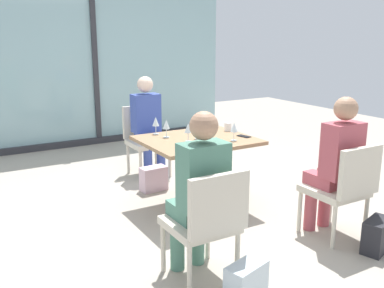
# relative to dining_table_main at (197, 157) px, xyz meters

# --- Properties ---
(ground_plane) EXTENTS (12.00, 12.00, 0.00)m
(ground_plane) POSITION_rel_dining_table_main_xyz_m (0.00, 0.00, -0.54)
(ground_plane) COLOR #A89E8E
(window_wall_backdrop) EXTENTS (4.62, 0.10, 2.70)m
(window_wall_backdrop) POSITION_rel_dining_table_main_xyz_m (0.00, 3.20, 0.68)
(window_wall_backdrop) COLOR #90B7BC
(window_wall_backdrop) RESTS_ON ground_plane
(dining_table_main) EXTENTS (1.10, 0.93, 0.73)m
(dining_table_main) POSITION_rel_dining_table_main_xyz_m (0.00, 0.00, 0.00)
(dining_table_main) COLOR #997551
(dining_table_main) RESTS_ON ground_plane
(chair_near_window) EXTENTS (0.46, 0.51, 0.87)m
(chair_near_window) POSITION_rel_dining_table_main_xyz_m (0.00, 1.30, -0.04)
(chair_near_window) COLOR beige
(chair_near_window) RESTS_ON ground_plane
(chair_front_left) EXTENTS (0.46, 0.50, 0.87)m
(chair_front_left) POSITION_rel_dining_table_main_xyz_m (-0.70, -1.30, -0.04)
(chair_front_left) COLOR beige
(chair_front_left) RESTS_ON ground_plane
(chair_front_right) EXTENTS (0.46, 0.50, 0.87)m
(chair_front_right) POSITION_rel_dining_table_main_xyz_m (0.70, -1.30, -0.04)
(chair_front_right) COLOR beige
(chair_front_right) RESTS_ON ground_plane
(person_near_window) EXTENTS (0.34, 0.39, 1.26)m
(person_near_window) POSITION_rel_dining_table_main_xyz_m (-0.00, 1.19, 0.16)
(person_near_window) COLOR #384C9E
(person_near_window) RESTS_ON ground_plane
(person_front_left) EXTENTS (0.34, 0.39, 1.26)m
(person_front_left) POSITION_rel_dining_table_main_xyz_m (-0.70, -1.19, 0.16)
(person_front_left) COLOR #4C7F6B
(person_front_left) RESTS_ON ground_plane
(person_front_right) EXTENTS (0.34, 0.39, 1.26)m
(person_front_right) POSITION_rel_dining_table_main_xyz_m (0.70, -1.19, 0.16)
(person_front_right) COLOR #B24C56
(person_front_right) RESTS_ON ground_plane
(wine_glass_0) EXTENTS (0.07, 0.07, 0.18)m
(wine_glass_0) POSITION_rel_dining_table_main_xyz_m (0.27, -0.26, 0.33)
(wine_glass_0) COLOR silver
(wine_glass_0) RESTS_ON dining_table_main
(wine_glass_1) EXTENTS (0.07, 0.07, 0.18)m
(wine_glass_1) POSITION_rel_dining_table_main_xyz_m (-0.24, 0.20, 0.33)
(wine_glass_1) COLOR silver
(wine_glass_1) RESTS_ON dining_table_main
(wine_glass_2) EXTENTS (0.07, 0.07, 0.18)m
(wine_glass_2) POSITION_rel_dining_table_main_xyz_m (0.14, 0.21, 0.33)
(wine_glass_2) COLOR silver
(wine_glass_2) RESTS_ON dining_table_main
(wine_glass_3) EXTENTS (0.07, 0.07, 0.18)m
(wine_glass_3) POSITION_rel_dining_table_main_xyz_m (0.06, -0.20, 0.33)
(wine_glass_3) COLOR silver
(wine_glass_3) RESTS_ON dining_table_main
(wine_glass_4) EXTENTS (0.07, 0.07, 0.18)m
(wine_glass_4) POSITION_rel_dining_table_main_xyz_m (-0.14, -0.07, 0.33)
(wine_glass_4) COLOR silver
(wine_glass_4) RESTS_ON dining_table_main
(wine_glass_5) EXTENTS (0.07, 0.07, 0.18)m
(wine_glass_5) POSITION_rel_dining_table_main_xyz_m (-0.27, 0.39, 0.33)
(wine_glass_5) COLOR silver
(wine_glass_5) RESTS_ON dining_table_main
(wine_glass_6) EXTENTS (0.07, 0.07, 0.18)m
(wine_glass_6) POSITION_rel_dining_table_main_xyz_m (-0.00, -0.02, 0.33)
(wine_glass_6) COLOR silver
(wine_glass_6) RESTS_ON dining_table_main
(coffee_cup) EXTENTS (0.08, 0.08, 0.09)m
(coffee_cup) POSITION_rel_dining_table_main_xyz_m (0.48, 0.14, 0.24)
(coffee_cup) COLOR white
(coffee_cup) RESTS_ON dining_table_main
(cell_phone_on_table) EXTENTS (0.10, 0.16, 0.01)m
(cell_phone_on_table) POSITION_rel_dining_table_main_xyz_m (0.46, -0.18, 0.20)
(cell_phone_on_table) COLOR black
(cell_phone_on_table) RESTS_ON dining_table_main
(handbag_0) EXTENTS (0.31, 0.18, 0.28)m
(handbag_0) POSITION_rel_dining_table_main_xyz_m (-0.19, 0.65, -0.40)
(handbag_0) COLOR beige
(handbag_0) RESTS_ON ground_plane
(handbag_1) EXTENTS (0.33, 0.24, 0.28)m
(handbag_1) POSITION_rel_dining_table_main_xyz_m (-0.59, -1.64, -0.40)
(handbag_1) COLOR silver
(handbag_1) RESTS_ON ground_plane
(handbag_2) EXTENTS (0.33, 0.24, 0.28)m
(handbag_2) POSITION_rel_dining_table_main_xyz_m (0.78, -1.61, -0.40)
(handbag_2) COLOR #232328
(handbag_2) RESTS_ON ground_plane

